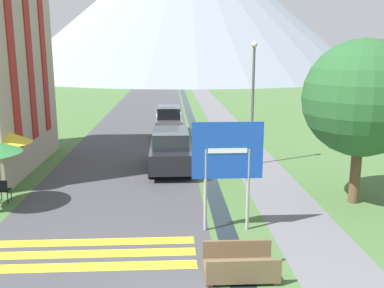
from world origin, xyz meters
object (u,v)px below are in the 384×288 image
at_px(cafe_chair_far_left, 17,167).
at_px(person_seated_near, 9,165).
at_px(cafe_chair_near_right, 3,189).
at_px(parked_car_far, 169,121).
at_px(road_sign, 227,159).
at_px(parked_car_near, 171,150).
at_px(streetlamp, 253,94).
at_px(cafe_umbrella_middle_yellow, 4,137).
at_px(tree_by_path, 362,98).
at_px(footbridge, 240,266).

height_order(cafe_chair_far_left, person_seated_near, person_seated_near).
bearing_deg(cafe_chair_near_right, parked_car_far, 59.88).
height_order(road_sign, parked_car_far, road_sign).
relative_size(parked_car_near, streetlamp, 0.79).
height_order(cafe_umbrella_middle_yellow, tree_by_path, tree_by_path).
distance_m(road_sign, person_seated_near, 9.85).
relative_size(parked_car_far, cafe_chair_far_left, 4.87).
bearing_deg(tree_by_path, streetlamp, 116.78).
xyz_separation_m(cafe_chair_near_right, person_seated_near, (-0.72, 2.62, 0.16)).
bearing_deg(road_sign, person_seated_near, 147.18).
relative_size(parked_car_far, streetlamp, 0.74).
relative_size(footbridge, person_seated_near, 1.41).
distance_m(footbridge, parked_car_far, 17.51).
bearing_deg(cafe_umbrella_middle_yellow, cafe_chair_near_right, -75.34).
relative_size(parked_car_near, cafe_umbrella_middle_yellow, 1.95).
distance_m(parked_car_far, cafe_chair_far_left, 11.18).
height_order(parked_car_near, cafe_umbrella_middle_yellow, cafe_umbrella_middle_yellow).
height_order(parked_car_far, cafe_umbrella_middle_yellow, cafe_umbrella_middle_yellow).
relative_size(cafe_chair_far_left, tree_by_path, 0.15).
xyz_separation_m(parked_car_near, cafe_umbrella_middle_yellow, (-6.31, -2.30, 1.11)).
distance_m(footbridge, streetlamp, 10.69).
xyz_separation_m(person_seated_near, tree_by_path, (12.95, -3.15, 2.99)).
bearing_deg(footbridge, cafe_chair_near_right, 144.58).
distance_m(footbridge, person_seated_near, 11.38).
height_order(cafe_chair_near_right, tree_by_path, tree_by_path).
relative_size(cafe_chair_far_left, cafe_umbrella_middle_yellow, 0.37).
distance_m(parked_car_near, parked_car_far, 8.08).
xyz_separation_m(footbridge, person_seated_near, (-8.17, 7.92, 0.44)).
relative_size(road_sign, tree_by_path, 0.58).
distance_m(footbridge, cafe_chair_far_left, 11.40).
distance_m(cafe_chair_near_right, streetlamp, 11.04).
distance_m(cafe_umbrella_middle_yellow, tree_by_path, 12.99).
distance_m(parked_car_far, cafe_chair_near_right, 13.42).
relative_size(person_seated_near, streetlamp, 0.21).
bearing_deg(tree_by_path, parked_car_near, 144.41).
distance_m(parked_car_near, cafe_chair_far_left, 6.48).
bearing_deg(streetlamp, cafe_chair_far_left, -169.60).
bearing_deg(parked_car_far, cafe_chair_near_right, -115.38).
height_order(cafe_chair_far_left, cafe_umbrella_middle_yellow, cafe_umbrella_middle_yellow).
xyz_separation_m(cafe_umbrella_middle_yellow, streetlamp, (10.04, 2.97, 1.28)).
xyz_separation_m(cafe_chair_far_left, person_seated_near, (-0.21, -0.24, 0.16)).
height_order(parked_car_far, person_seated_near, parked_car_far).
height_order(road_sign, person_seated_near, road_sign).
distance_m(road_sign, cafe_chair_near_right, 8.09).
xyz_separation_m(road_sign, parked_car_near, (-1.61, 6.70, -1.25)).
height_order(road_sign, tree_by_path, tree_by_path).
xyz_separation_m(road_sign, cafe_umbrella_middle_yellow, (-7.92, 4.40, -0.14)).
height_order(cafe_chair_far_left, tree_by_path, tree_by_path).
bearing_deg(road_sign, cafe_chair_far_left, 145.32).
bearing_deg(streetlamp, person_seated_near, -168.50).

